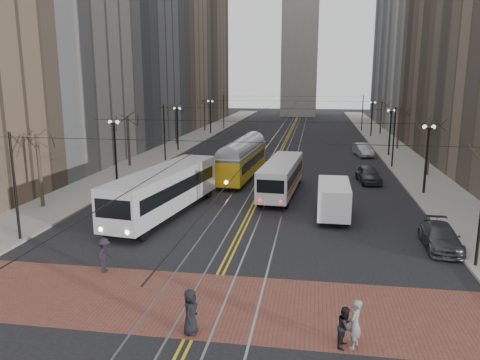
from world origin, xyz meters
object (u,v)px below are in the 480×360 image
(transit_bus, at_px, (165,192))
(sedan_parked, at_px, (440,237))
(cargo_van, at_px, (333,201))
(pedestrian_b, at_px, (355,324))
(sedan_silver, at_px, (363,150))
(pedestrian_a, at_px, (190,312))
(rear_bus, at_px, (281,178))
(pedestrian_d, at_px, (104,255))
(sedan_grey, at_px, (368,174))
(pedestrian_c, at_px, (345,327))
(streetcar, at_px, (242,162))

(transit_bus, height_order, sedan_parked, transit_bus)
(cargo_van, height_order, sedan_parked, cargo_van)
(sedan_parked, height_order, pedestrian_b, pedestrian_b)
(sedan_silver, xyz_separation_m, pedestrian_a, (-10.51, -44.14, 0.11))
(transit_bus, bearing_deg, rear_bus, 51.87)
(pedestrian_a, bearing_deg, pedestrian_d, 49.86)
(cargo_van, distance_m, sedan_grey, 12.63)
(rear_bus, relative_size, pedestrian_a, 6.11)
(pedestrian_a, xyz_separation_m, pedestrian_d, (-5.82, 5.00, -0.01))
(pedestrian_d, bearing_deg, pedestrian_b, -116.19)
(sedan_grey, relative_size, pedestrian_c, 2.96)
(cargo_van, relative_size, sedan_silver, 1.16)
(transit_bus, xyz_separation_m, pedestrian_a, (5.98, -15.22, -0.75))
(sedan_grey, distance_m, pedestrian_d, 28.08)
(transit_bus, bearing_deg, pedestrian_a, -60.22)
(rear_bus, bearing_deg, cargo_van, -52.21)
(pedestrian_a, xyz_separation_m, pedestrian_c, (5.79, 0.00, -0.11))
(sedan_parked, distance_m, pedestrian_a, 16.30)
(rear_bus, height_order, pedestrian_c, rear_bus)
(sedan_grey, relative_size, pedestrian_d, 2.62)
(transit_bus, xyz_separation_m, pedestrian_c, (11.77, -15.22, -0.86))
(sedan_grey, bearing_deg, sedan_silver, 79.62)
(rear_bus, height_order, pedestrian_b, rear_bus)
(sedan_parked, distance_m, pedestrian_c, 12.75)
(streetcar, height_order, sedan_parked, streetcar)
(pedestrian_b, xyz_separation_m, pedestrian_d, (-11.94, 5.00, -0.05))
(streetcar, distance_m, sedan_grey, 12.08)
(sedan_grey, xyz_separation_m, sedan_parked, (2.25, -17.26, -0.11))
(transit_bus, bearing_deg, pedestrian_d, -80.75)
(pedestrian_c, distance_m, pedestrian_d, 12.64)
(pedestrian_a, bearing_deg, sedan_parked, -45.87)
(pedestrian_b, relative_size, pedestrian_d, 1.05)
(pedestrian_a, bearing_deg, rear_bus, -4.02)
(cargo_van, bearing_deg, pedestrian_d, -135.03)
(transit_bus, relative_size, pedestrian_c, 8.50)
(sedan_parked, bearing_deg, cargo_van, 140.08)
(streetcar, bearing_deg, pedestrian_a, -81.55)
(cargo_van, xyz_separation_m, sedan_parked, (5.91, -5.18, -0.56))
(sedan_grey, height_order, pedestrian_c, same)
(sedan_grey, relative_size, sedan_parked, 0.98)
(rear_bus, relative_size, cargo_van, 1.95)
(pedestrian_b, bearing_deg, transit_bus, -118.21)
(sedan_parked, relative_size, pedestrian_d, 2.66)
(sedan_silver, distance_m, sedan_parked, 32.92)
(rear_bus, xyz_separation_m, sedan_silver, (8.70, 21.52, -0.63))
(streetcar, height_order, rear_bus, streetcar)
(sedan_silver, bearing_deg, sedan_grey, -102.99)
(rear_bus, distance_m, sedan_grey, 9.75)
(sedan_silver, distance_m, pedestrian_d, 42.40)
(cargo_van, xyz_separation_m, pedestrian_a, (-5.90, -16.42, -0.33))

